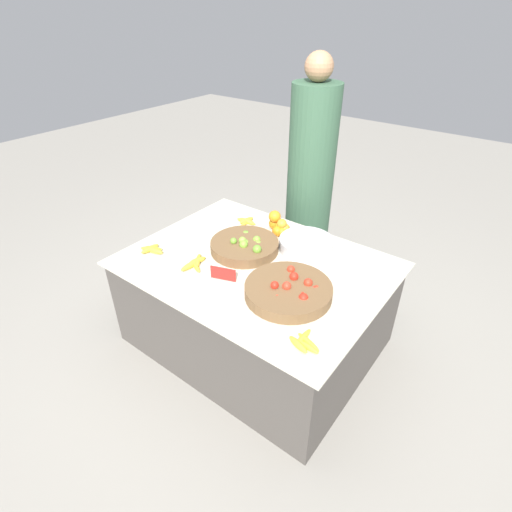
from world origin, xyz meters
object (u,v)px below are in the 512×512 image
lime_bowl (245,246)px  price_sign (223,274)px  metal_bowl (306,244)px  tomato_basket (289,290)px  vendor_person (310,182)px

lime_bowl → price_sign: (0.10, -0.32, 0.01)m
lime_bowl → metal_bowl: size_ratio=1.27×
lime_bowl → tomato_basket: lime_bowl is taller
price_sign → tomato_basket: bearing=-3.9°
lime_bowl → price_sign: 0.33m
vendor_person → lime_bowl: bearing=-85.4°
lime_bowl → vendor_person: bearing=94.6°
vendor_person → metal_bowl: bearing=-60.4°
lime_bowl → tomato_basket: bearing=-24.4°
tomato_basket → price_sign: (-0.38, -0.10, 0.01)m
lime_bowl → metal_bowl: bearing=38.2°
lime_bowl → tomato_basket: (0.48, -0.22, 0.00)m
vendor_person → tomato_basket: bearing=-63.9°
tomato_basket → vendor_person: bearing=116.1°
metal_bowl → vendor_person: (-0.38, 0.66, 0.11)m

